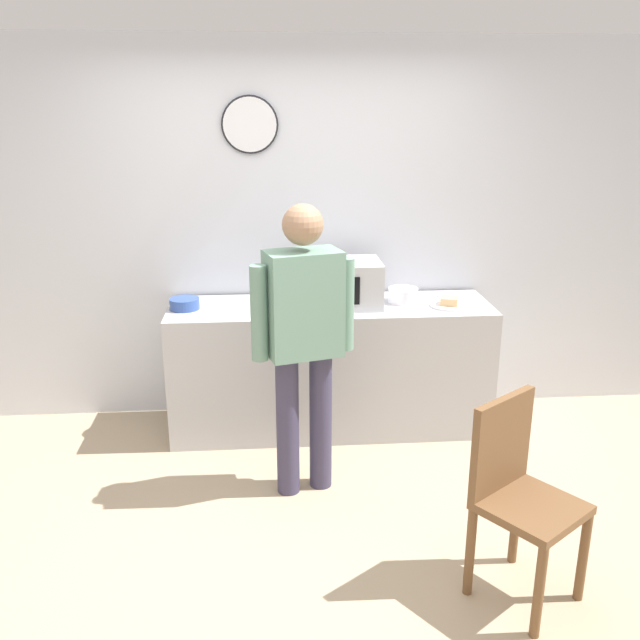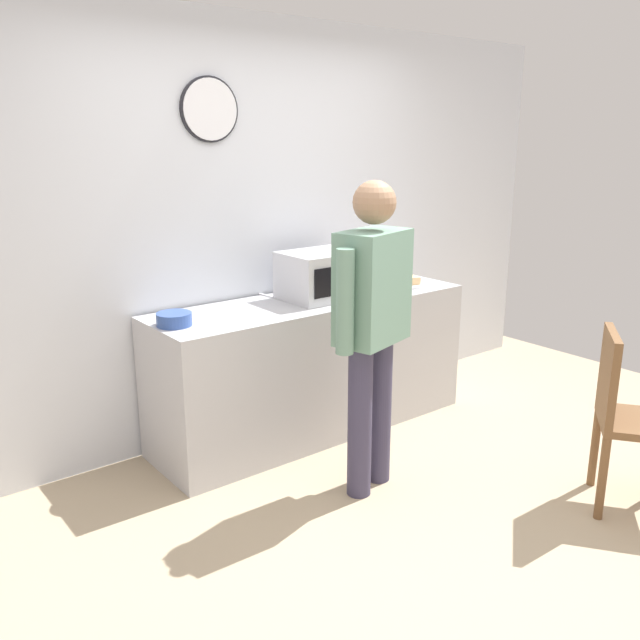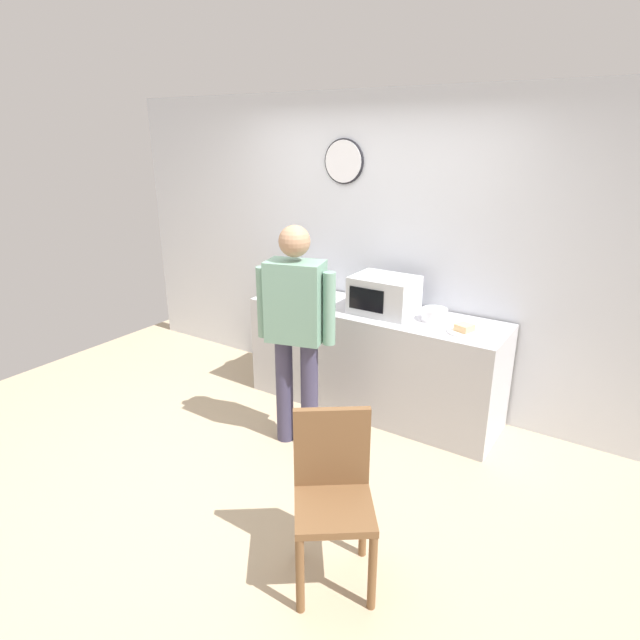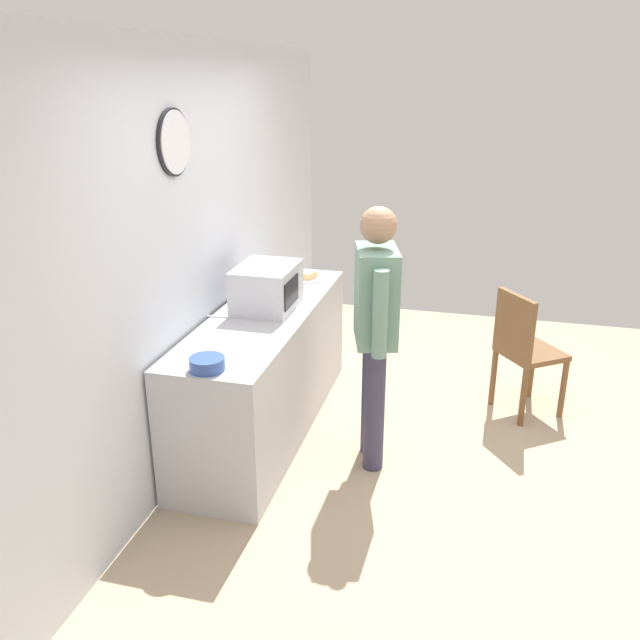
% 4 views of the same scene
% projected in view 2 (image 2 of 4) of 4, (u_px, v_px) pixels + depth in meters
% --- Properties ---
extents(ground_plane, '(6.00, 6.00, 0.00)m').
position_uv_depth(ground_plane, '(421.00, 519.00, 3.42)').
color(ground_plane, tan).
extents(back_wall, '(5.40, 0.13, 2.60)m').
position_uv_depth(back_wall, '(247.00, 230.00, 4.28)').
color(back_wall, silver).
rests_on(back_wall, ground_plane).
extents(kitchen_counter, '(2.15, 0.62, 0.88)m').
position_uv_depth(kitchen_counter, '(313.00, 365.00, 4.37)').
color(kitchen_counter, '#B7B7BC').
rests_on(kitchen_counter, ground_plane).
extents(microwave, '(0.50, 0.39, 0.30)m').
position_uv_depth(microwave, '(322.00, 275.00, 4.26)').
color(microwave, silver).
rests_on(microwave, kitchen_counter).
extents(sandwich_plate, '(0.25, 0.25, 0.07)m').
position_uv_depth(sandwich_plate, '(410.00, 283.00, 4.64)').
color(sandwich_plate, white).
rests_on(sandwich_plate, kitchen_counter).
extents(salad_bowl, '(0.19, 0.19, 0.07)m').
position_uv_depth(salad_bowl, '(174.00, 319.00, 3.66)').
color(salad_bowl, '#33519E').
rests_on(salad_bowl, kitchen_counter).
extents(cereal_bowl, '(0.20, 0.20, 0.10)m').
position_uv_depth(cereal_bowl, '(366.00, 281.00, 4.56)').
color(cereal_bowl, white).
rests_on(cereal_bowl, kitchen_counter).
extents(fork_utensil, '(0.15, 0.11, 0.01)m').
position_uv_depth(fork_utensil, '(386.00, 277.00, 4.90)').
color(fork_utensil, silver).
rests_on(fork_utensil, kitchen_counter).
extents(spoon_utensil, '(0.04, 0.17, 0.01)m').
position_uv_depth(spoon_utensil, '(266.00, 295.00, 4.35)').
color(spoon_utensil, silver).
rests_on(spoon_utensil, kitchen_counter).
extents(person_standing, '(0.57, 0.34, 1.68)m').
position_uv_depth(person_standing, '(372.00, 316.00, 3.48)').
color(person_standing, '#3A3650').
rests_on(person_standing, ground_plane).
extents(wooden_chair, '(0.56, 0.56, 0.94)m').
position_uv_depth(wooden_chair, '(626.00, 412.00, 3.43)').
color(wooden_chair, brown).
rests_on(wooden_chair, ground_plane).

